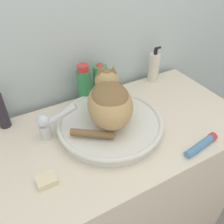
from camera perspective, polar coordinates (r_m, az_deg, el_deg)
The scene contains 11 objects.
wall_back at distance 1.10m, azimuth -7.51°, elevation 20.78°, with size 8.00×0.05×2.40m.
vanity_counter at distance 1.33m, azimuth 1.62°, elevation -17.80°, with size 1.11×0.59×0.85m.
sink_basin at distance 0.98m, azimuth -0.45°, elevation -2.79°, with size 0.44×0.44×0.05m.
cat at distance 0.92m, azimuth -0.64°, elevation 2.89°, with size 0.31×0.30×0.19m.
faucet at distance 0.95m, azimuth -15.08°, elevation -2.69°, with size 0.16×0.08×0.15m.
soap_pump_bottle at distance 1.30m, azimuth 10.03°, elevation 10.55°, with size 0.06×0.06×0.19m.
hairspray_can_black at distance 1.06m, azimuth -25.26°, elevation 0.38°, with size 0.05×0.05×0.18m.
spray_bottle_trigger at distance 1.14m, azimuth -2.82°, elevation 7.44°, with size 0.07×0.07×0.19m.
shampoo_bottle_tall at distance 1.11m, azimuth -6.71°, elevation 6.55°, with size 0.06×0.06×0.19m.
cream_tube at distance 0.97m, azimuth 20.69°, elevation -7.40°, with size 0.17×0.06×0.03m.
soap_bar at distance 0.84m, azimuth -15.45°, elevation -15.56°, with size 0.06×0.05×0.02m.
Camera 1 is at (-0.39, -0.33, 1.53)m, focal length 38.00 mm.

